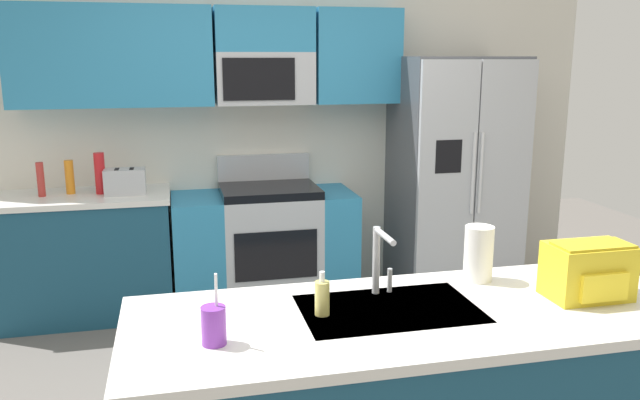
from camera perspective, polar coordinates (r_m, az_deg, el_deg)
name	(u,v)px	position (r m, az deg, el deg)	size (l,w,h in m)	color
kitchen_wall_unit	(254,107)	(4.99, -5.90, 8.29)	(5.20, 0.43, 2.60)	silver
back_counter	(83,256)	(4.90, -20.39, -4.69)	(1.26, 0.63, 0.90)	navy
range_oven	(265,245)	(4.91, -4.93, -4.01)	(1.36, 0.61, 1.10)	#B7BABF
refrigerator	(454,176)	(5.15, 11.89, 2.07)	(0.90, 0.76, 1.85)	#4C4F54
toaster	(125,181)	(4.69, -17.00, 1.59)	(0.28, 0.16, 0.18)	#B7BABF
pepper_mill	(41,179)	(4.81, -23.66, 1.69)	(0.05, 0.05, 0.24)	#B2332D
bottle_orange	(70,177)	(4.83, -21.44, 1.92)	(0.06, 0.06, 0.24)	orange
bottle_red	(100,173)	(4.76, -19.04, 2.27)	(0.07, 0.07, 0.29)	red
sink_faucet	(380,256)	(2.58, 5.36, -4.97)	(0.08, 0.21, 0.28)	#B7BABF
drink_cup_purple	(214,325)	(2.21, -9.46, -10.95)	(0.08, 0.08, 0.25)	purple
soap_dispenser	(322,297)	(2.41, 0.19, -8.69)	(0.06, 0.06, 0.17)	#D8CC66
paper_towel_roll	(479,253)	(2.84, 13.97, -4.65)	(0.12, 0.12, 0.24)	white
backpack	(588,270)	(2.77, 22.83, -5.77)	(0.32, 0.22, 0.23)	yellow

